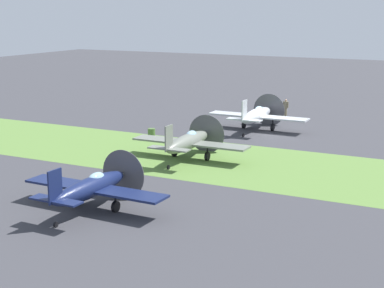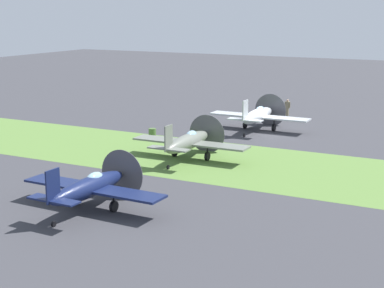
{
  "view_description": "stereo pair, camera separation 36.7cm",
  "coord_description": "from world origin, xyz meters",
  "px_view_note": "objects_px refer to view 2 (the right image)",
  "views": [
    {
      "loc": [
        17.28,
        -47.61,
        10.36
      ],
      "look_at": [
        -1.06,
        -11.35,
        1.18
      ],
      "focal_mm": 56.23,
      "sensor_mm": 36.0,
      "label": 1
    },
    {
      "loc": [
        17.61,
        -47.44,
        10.36
      ],
      "look_at": [
        -1.06,
        -11.35,
        1.18
      ],
      "focal_mm": 56.23,
      "sensor_mm": 36.0,
      "label": 2
    }
  ],
  "objects_px": {
    "ground_crew_chief": "(287,107)",
    "airplane_lead": "(258,115)",
    "fuel_drum": "(152,134)",
    "airplane_wingman": "(189,142)",
    "airplane_trail": "(90,187)"
  },
  "relations": [
    {
      "from": "airplane_wingman",
      "to": "airplane_trail",
      "type": "height_order",
      "value": "airplane_wingman"
    },
    {
      "from": "airplane_lead",
      "to": "airplane_wingman",
      "type": "distance_m",
      "value": 11.91
    },
    {
      "from": "airplane_lead",
      "to": "airplane_wingman",
      "type": "bearing_deg",
      "value": -92.77
    },
    {
      "from": "ground_crew_chief",
      "to": "fuel_drum",
      "type": "relative_size",
      "value": 1.92
    },
    {
      "from": "airplane_lead",
      "to": "airplane_trail",
      "type": "bearing_deg",
      "value": -90.4
    },
    {
      "from": "fuel_drum",
      "to": "ground_crew_chief",
      "type": "bearing_deg",
      "value": 67.08
    },
    {
      "from": "fuel_drum",
      "to": "airplane_wingman",
      "type": "bearing_deg",
      "value": -38.41
    },
    {
      "from": "airplane_trail",
      "to": "fuel_drum",
      "type": "bearing_deg",
      "value": 111.76
    },
    {
      "from": "ground_crew_chief",
      "to": "airplane_trail",
      "type": "bearing_deg",
      "value": 104.39
    },
    {
      "from": "airplane_lead",
      "to": "airplane_wingman",
      "type": "xyz_separation_m",
      "value": [
        -0.56,
        -11.9,
        -0.04
      ]
    },
    {
      "from": "ground_crew_chief",
      "to": "airplane_lead",
      "type": "bearing_deg",
      "value": 104.17
    },
    {
      "from": "ground_crew_chief",
      "to": "fuel_drum",
      "type": "height_order",
      "value": "ground_crew_chief"
    },
    {
      "from": "airplane_trail",
      "to": "airplane_wingman",
      "type": "bearing_deg",
      "value": 93.36
    },
    {
      "from": "airplane_trail",
      "to": "ground_crew_chief",
      "type": "bearing_deg",
      "value": 90.92
    },
    {
      "from": "airplane_lead",
      "to": "airplane_trail",
      "type": "relative_size",
      "value": 1.06
    }
  ]
}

